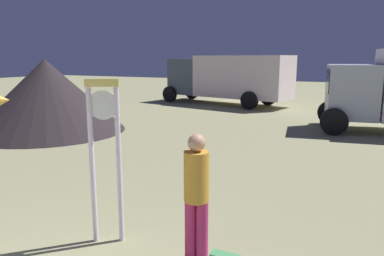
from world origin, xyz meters
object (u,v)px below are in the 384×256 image
standing_clock (105,145)px  dome_tent (47,96)px  person_near_clock (196,191)px  box_truck_far (229,77)px

standing_clock → dome_tent: size_ratio=0.43×
person_near_clock → box_truck_far: size_ratio=0.22×
standing_clock → person_near_clock: size_ratio=1.38×
dome_tent → person_near_clock: bearing=-32.9°
standing_clock → box_truck_far: bearing=104.1°
person_near_clock → dome_tent: bearing=147.1°
person_near_clock → dome_tent: (-8.23, 5.31, 0.34)m
person_near_clock → dome_tent: 9.80m
box_truck_far → person_near_clock: bearing=-71.3°
person_near_clock → box_truck_far: bearing=108.7°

